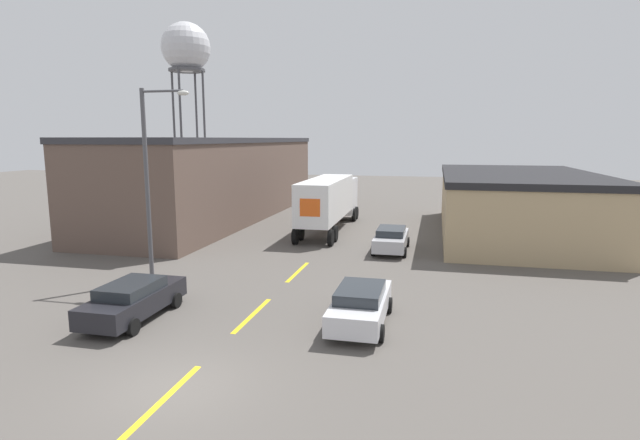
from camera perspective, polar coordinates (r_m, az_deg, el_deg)
The scene contains 10 objects.
ground_plane at distance 14.99m, azimuth -16.10°, elevation -17.91°, with size 160.00×160.00×0.00m, color #56514C.
road_centerline at distance 19.86m, azimuth -7.72°, elevation -10.69°, with size 0.20×16.92×0.01m.
warehouse_left at distance 43.73m, azimuth -11.58°, elevation 4.72°, with size 8.52×29.58×6.83m.
warehouse_right at distance 37.77m, azimuth 21.50°, elevation 1.75°, with size 10.14×19.21×4.44m.
semi_truck at distance 37.07m, azimuth 1.17°, elevation 2.48°, with size 2.77×13.02×3.93m.
parked_car_right_near at distance 18.58m, azimuth 4.67°, elevation -9.55°, with size 2.03×4.78×1.46m.
parked_car_left_near at distance 20.32m, azimuth -20.53°, elevation -8.46°, with size 2.03×4.78×1.46m.
parked_car_right_far at distance 30.53m, azimuth 8.14°, elevation -2.12°, with size 2.03×4.78×1.46m.
water_tower at distance 67.68m, azimuth -15.06°, elevation 18.29°, with size 6.04×6.04×21.01m.
street_lamp at distance 24.38m, azimuth -18.73°, elevation 5.01°, with size 2.41×0.32×9.01m.
Camera 1 is at (6.76, -11.54, 6.76)m, focal length 28.00 mm.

